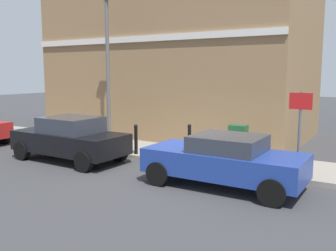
# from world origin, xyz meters

# --- Properties ---
(ground) EXTENTS (80.00, 80.00, 0.00)m
(ground) POSITION_xyz_m (0.00, 0.00, 0.00)
(ground) COLOR #38383A
(sidewalk) EXTENTS (2.43, 30.00, 0.15)m
(sidewalk) POSITION_xyz_m (1.99, 6.00, 0.07)
(sidewalk) COLOR gray
(sidewalk) RESTS_ON ground
(corner_building) EXTENTS (6.70, 11.55, 7.58)m
(corner_building) POSITION_xyz_m (6.50, 3.78, 3.79)
(corner_building) COLOR olive
(corner_building) RESTS_ON ground
(car_blue) EXTENTS (1.84, 4.10, 1.36)m
(car_blue) POSITION_xyz_m (-0.45, -1.41, 0.71)
(car_blue) COLOR navy
(car_blue) RESTS_ON ground
(car_black) EXTENTS (1.92, 4.06, 1.49)m
(car_black) POSITION_xyz_m (-0.44, 4.16, 0.76)
(car_black) COLOR black
(car_black) RESTS_ON ground
(utility_cabinet) EXTENTS (0.46, 0.61, 1.15)m
(utility_cabinet) POSITION_xyz_m (1.94, -0.86, 0.68)
(utility_cabinet) COLOR #1E4C28
(utility_cabinet) RESTS_ON sidewalk
(bollard_near_cabinet) EXTENTS (0.14, 0.14, 1.04)m
(bollard_near_cabinet) POSITION_xyz_m (2.04, 0.94, 0.70)
(bollard_near_cabinet) COLOR black
(bollard_near_cabinet) RESTS_ON sidewalk
(bollard_far_kerb) EXTENTS (0.14, 0.14, 1.04)m
(bollard_far_kerb) POSITION_xyz_m (1.02, 2.50, 0.70)
(bollard_far_kerb) COLOR black
(bollard_far_kerb) RESTS_ON sidewalk
(street_sign) EXTENTS (0.08, 0.60, 2.30)m
(street_sign) POSITION_xyz_m (1.03, -2.93, 1.66)
(street_sign) COLOR #59595B
(street_sign) RESTS_ON sidewalk
(lamppost) EXTENTS (0.20, 0.44, 5.72)m
(lamppost) POSITION_xyz_m (1.97, 4.49, 3.30)
(lamppost) COLOR #59595B
(lamppost) RESTS_ON sidewalk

